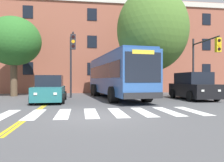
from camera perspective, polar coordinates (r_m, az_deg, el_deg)
ground_plane at (r=9.21m, az=-3.41°, el=-9.30°), size 120.00×120.00×0.00m
crosswalk at (r=10.23m, az=-5.53°, el=-8.30°), size 10.60×3.15×0.01m
lane_line_yellow_inner at (r=24.26m, az=-13.31°, el=-3.28°), size 0.12×36.00×0.01m
lane_line_yellow_outer at (r=24.25m, az=-12.94°, el=-3.29°), size 0.12×36.00×0.01m
city_bus at (r=18.20m, az=1.01°, el=1.54°), size 3.89×11.91×3.53m
car_teal_near_lane at (r=15.69m, az=-15.91°, el=-2.25°), size 2.23×4.65×1.84m
car_black_far_lane at (r=18.12m, az=20.36°, el=-1.39°), size 2.29×4.96×2.09m
car_navy_behind_bus at (r=28.58m, az=-0.11°, el=-1.15°), size 2.26×4.61×1.72m
traffic_light_near_corner at (r=18.85m, az=22.70°, el=5.98°), size 0.37×3.89×5.09m
traffic_light_overhead at (r=17.14m, az=-10.49°, el=6.86°), size 0.61×4.41×5.19m
street_tree_curbside_large at (r=20.84m, az=10.46°, el=12.97°), size 8.97×8.92×9.90m
street_tree_curbside_small at (r=22.39m, az=-24.27°, el=9.37°), size 6.62×6.55×7.35m
building_facade at (r=29.38m, az=-5.59°, el=8.25°), size 35.29×8.04×11.13m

